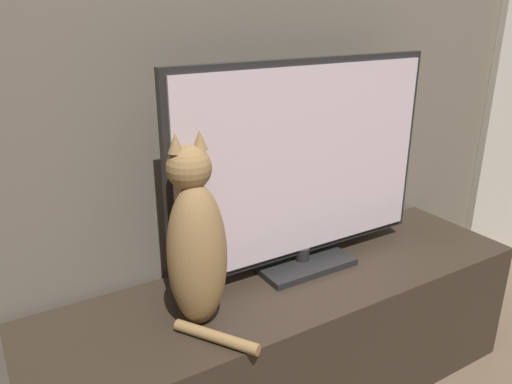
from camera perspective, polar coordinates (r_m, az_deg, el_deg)
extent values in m
cube|color=#33281E|center=(1.58, 3.82, -16.58)|extent=(1.49, 0.42, 0.41)
cube|color=black|center=(1.54, 5.26, -7.98)|extent=(0.29, 0.18, 0.02)
cylinder|color=black|center=(1.53, 5.30, -7.00)|extent=(0.04, 0.04, 0.04)
cube|color=black|center=(1.43, 5.48, 3.47)|extent=(0.84, 0.02, 0.57)
cube|color=silver|center=(1.42, 5.82, 3.33)|extent=(0.81, 0.01, 0.54)
ellipsoid|color=#997547|center=(1.21, -6.73, -7.29)|extent=(0.15, 0.14, 0.37)
ellipsoid|color=black|center=(1.25, -7.55, -7.14)|extent=(0.08, 0.05, 0.20)
sphere|color=#997547|center=(1.15, -7.67, 2.74)|extent=(0.11, 0.11, 0.11)
cone|color=#997547|center=(1.12, -9.20, 5.54)|extent=(0.04, 0.04, 0.04)
cone|color=#997547|center=(1.14, -6.46, 5.94)|extent=(0.04, 0.04, 0.04)
cylinder|color=#997547|center=(1.22, -4.57, -16.18)|extent=(0.14, 0.20, 0.03)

